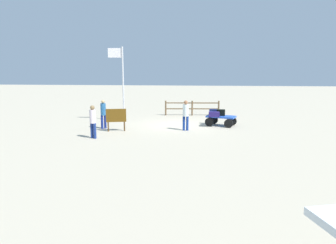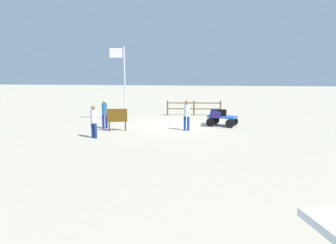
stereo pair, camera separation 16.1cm
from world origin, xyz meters
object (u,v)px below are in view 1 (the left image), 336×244
Objects in this scene: worker_trailing at (103,112)px; worker_supervisor at (93,120)px; luggage_cart at (221,119)px; suitcase_navy at (214,114)px; flagpole at (121,77)px; suitcase_olive at (213,112)px; signboard at (116,117)px; worker_lead at (186,113)px; suitcase_grey at (221,113)px.

worker_trailing is 2.59m from worker_supervisor.
suitcase_navy reaches higher than luggage_cart.
worker_supervisor is 0.34× the size of flagpole.
suitcase_olive is 0.43× the size of signboard.
worker_lead reaches higher than worker_supervisor.
worker_supervisor reaches higher than suitcase_grey.
worker_supervisor is (6.51, 4.41, 0.12)m from suitcase_grey.
suitcase_navy is 1.21× the size of suitcase_olive.
suitcase_grey is 0.31× the size of worker_lead.
worker_supervisor is at bearing 32.58° from suitcase_navy.
luggage_cart is 1.17× the size of worker_trailing.
luggage_cart is 3.04× the size of suitcase_navy.
worker_lead is at bearing 40.99° from suitcase_grey.
flagpole is (6.49, -0.69, 2.55)m from luggage_cart.
suitcase_olive is at bearing -45.67° from luggage_cart.
suitcase_olive is 6.83m from worker_trailing.
flagpole is at bearing -2.20° from suitcase_olive.
luggage_cart is at bearing -157.26° from signboard.
suitcase_navy is at bearing -147.42° from worker_supervisor.
flagpole is (6.07, -1.18, 2.21)m from suitcase_navy.
worker_supervisor reaches higher than luggage_cart.
suitcase_olive reaches higher than suitcase_navy.
suitcase_grey is 0.11× the size of flagpole.
suitcase_olive is 0.31× the size of worker_lead.
flagpole reaches higher than suitcase_navy.
suitcase_olive is at bearing -42.90° from suitcase_grey.
suitcase_navy is at bearing 50.75° from suitcase_grey.
suitcase_olive is (0.44, -0.45, 0.37)m from luggage_cart.
worker_trailing is 3.24m from flagpole.
flagpole reaches higher than worker_lead.
worker_trailing is 1.02× the size of worker_supervisor.
worker_trailing reaches higher than signboard.
suitcase_navy is 0.68m from suitcase_grey.
worker_supervisor reaches higher than suitcase_olive.
worker_supervisor is at bearing 89.84° from flagpole.
suitcase_navy is at bearing 169.02° from flagpole.
suitcase_grey is at bearing -129.25° from suitcase_navy.
suitcase_olive is 2.75m from worker_lead.
flagpole is (4.43, -2.45, 1.99)m from worker_lead.
worker_supervisor is at bearing 98.45° from worker_trailing.
suitcase_navy is 7.22m from worker_supervisor.
worker_lead reaches higher than suitcase_olive.
suitcase_navy is 1.23× the size of suitcase_grey.
flagpole is at bearing -98.96° from worker_trailing.
luggage_cart is at bearing 82.06° from suitcase_grey.
suitcase_grey is 6.88m from flagpole.
suitcase_grey is 6.43m from signboard.
worker_lead is at bearing 151.09° from flagpole.
worker_trailing is at bearing 14.78° from luggage_cart.
suitcase_navy is 6.60m from worker_trailing.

